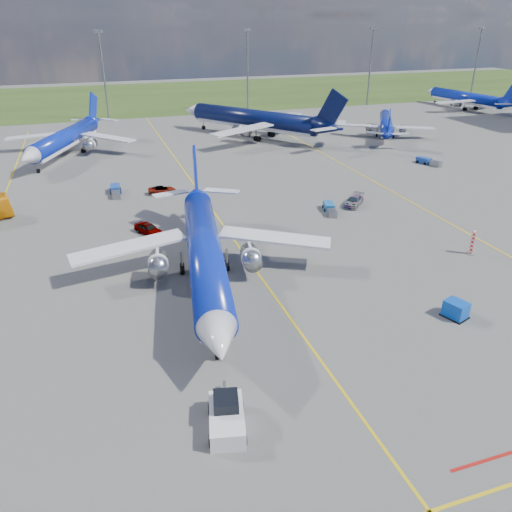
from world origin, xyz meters
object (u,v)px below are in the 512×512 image
object	(u,v)px
baggage_tug_e	(428,162)
bg_jet_ene	(464,109)
service_car_c	(354,201)
baggage_tug_w	(330,209)
bg_jet_ne	(385,135)
warning_post	(473,243)
uld_container	(456,309)
service_car_a	(148,229)
baggage_tug_c	(116,191)
bg_jet_n	(254,137)
service_car_b	(162,190)
main_airliner	(206,282)
bg_jet_nnw	(68,155)
pushback_tug	(227,417)

from	to	relation	value
baggage_tug_e	bg_jet_ene	bearing A→B (deg)	24.87
service_car_c	baggage_tug_w	xyz separation A→B (m)	(-4.63, -1.34, -0.24)
bg_jet_ne	bg_jet_ene	bearing A→B (deg)	-119.50
warning_post	uld_container	bearing A→B (deg)	-134.85
service_car_a	baggage_tug_c	distance (m)	18.22
bg_jet_n	service_car_a	world-z (taller)	bg_jet_n
bg_jet_ne	service_car_c	size ratio (longest dim) A/B	6.15
service_car_c	baggage_tug_c	distance (m)	37.74
service_car_b	baggage_tug_w	xyz separation A→B (m)	(22.00, -16.14, -0.12)
bg_jet_n	uld_container	xyz separation A→B (m)	(-5.90, -79.86, 0.81)
warning_post	bg_jet_ene	bearing A→B (deg)	51.40
baggage_tug_c	baggage_tug_e	size ratio (longest dim) A/B	1.02
bg_jet_ene	main_airliner	xyz separation A→B (m)	(-100.59, -82.91, 0.00)
service_car_a	baggage_tug_w	distance (m)	26.26
main_airliner	service_car_c	size ratio (longest dim) A/B	7.97
service_car_c	baggage_tug_c	xyz separation A→B (m)	(-33.79, 16.80, -0.18)
warning_post	service_car_a	world-z (taller)	warning_post
bg_jet_n	bg_jet_ne	xyz separation A→B (m)	(30.64, -7.75, 0.00)
bg_jet_nnw	bg_jet_ene	world-z (taller)	bg_jet_nnw
baggage_tug_c	main_airliner	bearing A→B (deg)	-76.08
warning_post	baggage_tug_e	world-z (taller)	warning_post
service_car_c	baggage_tug_e	bearing A→B (deg)	77.63
bg_jet_nnw	baggage_tug_e	distance (m)	72.22
service_car_c	bg_jet_nnw	bearing A→B (deg)	176.93
bg_jet_nnw	baggage_tug_w	bearing A→B (deg)	-28.99
bg_jet_n	bg_jet_nnw	bearing A→B (deg)	-30.79
bg_jet_ne	warning_post	bearing A→B (deg)	97.74
main_airliner	baggage_tug_c	xyz separation A→B (m)	(-7.06, 33.37, 0.55)
uld_container	baggage_tug_w	world-z (taller)	uld_container
bg_jet_n	pushback_tug	distance (m)	91.78
bg_jet_ene	baggage_tug_c	world-z (taller)	bg_jet_ene
service_car_a	baggage_tug_e	distance (m)	58.26
service_car_b	service_car_c	xyz separation A→B (m)	(26.63, -14.80, 0.12)
service_car_a	baggage_tug_e	size ratio (longest dim) A/B	0.85
bg_jet_ne	baggage_tug_e	size ratio (longest dim) A/B	5.98
bg_jet_ene	baggage_tug_e	size ratio (longest dim) A/B	7.04
bg_jet_nnw	bg_jet_ene	bearing A→B (deg)	33.16
bg_jet_nnw	pushback_tug	distance (m)	83.47
service_car_b	baggage_tug_w	bearing A→B (deg)	-121.69
pushback_tug	baggage_tug_c	distance (m)	54.35
warning_post	baggage_tug_w	xyz separation A→B (m)	(-9.85, 18.31, -1.00)
bg_jet_n	bg_jet_ene	size ratio (longest dim) A/B	1.27
bg_jet_ne	baggage_tug_c	world-z (taller)	bg_jet_ne
bg_jet_n	main_airliner	xyz separation A→B (m)	(-26.89, -65.75, 0.00)
warning_post	service_car_c	size ratio (longest dim) A/B	0.59
bg_jet_ene	warning_post	bearing A→B (deg)	43.61
bg_jet_ene	uld_container	bearing A→B (deg)	42.84
uld_container	service_car_c	size ratio (longest dim) A/B	0.40
baggage_tug_w	pushback_tug	bearing A→B (deg)	-109.75
bg_jet_nnw	service_car_c	xyz separation A→B (m)	(41.33, -45.28, 0.73)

